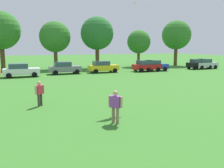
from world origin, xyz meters
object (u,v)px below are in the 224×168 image
(parked_car_red_5, at_px, (146,66))
(parked_car_blue_6, at_px, (153,66))
(bystander_near_trees, at_px, (40,91))
(tree_center_left, at_px, (55,37))
(tree_left, at_px, (1,30))
(parked_car_silver_8, at_px, (205,64))
(tree_right, at_px, (139,42))
(parked_car_black_7, at_px, (199,64))
(parked_car_gray_3, at_px, (64,68))
(adult_bystander, at_px, (115,104))
(tree_far_right, at_px, (176,35))
(tree_center_right, at_px, (97,34))
(parked_car_white_2, at_px, (21,70))
(parked_car_yellow_4, at_px, (103,67))

(parked_car_red_5, distance_m, parked_car_blue_6, 1.26)
(bystander_near_trees, distance_m, tree_center_left, 25.46)
(tree_left, bearing_deg, parked_car_silver_8, -16.37)
(tree_left, height_order, tree_right, tree_left)
(parked_car_red_5, bearing_deg, parked_car_blue_6, 0.75)
(tree_left, bearing_deg, parked_car_black_7, -16.80)
(tree_left, bearing_deg, parked_car_gray_3, -45.42)
(adult_bystander, relative_size, parked_car_black_7, 0.39)
(parked_car_gray_3, distance_m, tree_right, 17.48)
(tree_left, height_order, tree_far_right, tree_left)
(parked_car_gray_3, distance_m, tree_center_right, 11.09)
(parked_car_blue_6, bearing_deg, parked_car_gray_3, 175.04)
(parked_car_white_2, height_order, tree_right, tree_right)
(adult_bystander, height_order, parked_car_yellow_4, parked_car_yellow_4)
(tree_center_left, bearing_deg, tree_far_right, -1.08)
(adult_bystander, relative_size, tree_right, 0.24)
(tree_left, xyz_separation_m, tree_center_left, (8.08, -1.15, -0.92))
(parked_car_blue_6, height_order, tree_left, tree_left)
(parked_car_white_2, bearing_deg, tree_right, 22.36)
(parked_car_red_5, bearing_deg, parked_car_yellow_4, 172.20)
(tree_center_right, bearing_deg, tree_right, 3.12)
(bystander_near_trees, height_order, tree_far_right, tree_far_right)
(adult_bystander, distance_m, parked_car_silver_8, 33.18)
(bystander_near_trees, bearing_deg, parked_car_silver_8, -14.74)
(adult_bystander, relative_size, parked_car_white_2, 0.39)
(adult_bystander, xyz_separation_m, tree_far_right, (25.04, 29.20, 4.99))
(adult_bystander, xyz_separation_m, parked_car_red_5, (13.90, 21.30, -0.13))
(parked_car_white_2, xyz_separation_m, parked_car_black_7, (28.34, 0.38, 0.00))
(tree_center_left, distance_m, tree_far_right, 23.56)
(parked_car_gray_3, bearing_deg, bystander_near_trees, -105.31)
(tree_far_right, bearing_deg, tree_left, 177.11)
(parked_car_yellow_4, relative_size, tree_center_right, 0.48)
(parked_car_gray_3, distance_m, parked_car_black_7, 22.66)
(bystander_near_trees, distance_m, parked_car_red_5, 23.62)
(parked_car_blue_6, bearing_deg, parked_car_red_5, -179.25)
(parked_car_black_7, bearing_deg, tree_right, 130.94)
(parked_car_blue_6, height_order, tree_center_right, tree_center_right)
(bystander_near_trees, distance_m, parked_car_white_2, 16.14)
(adult_bystander, height_order, tree_center_left, tree_center_left)
(tree_center_right, bearing_deg, parked_car_yellow_4, -101.77)
(parked_car_blue_6, xyz_separation_m, parked_car_black_7, (9.08, 0.18, 0.00))
(parked_car_gray_3, bearing_deg, parked_car_white_2, -166.40)
(adult_bystander, relative_size, tree_center_right, 0.19)
(parked_car_blue_6, distance_m, parked_car_black_7, 9.08)
(parked_car_silver_8, bearing_deg, parked_car_yellow_4, 177.48)
(parked_car_white_2, relative_size, parked_car_black_7, 1.00)
(parked_car_white_2, relative_size, parked_car_gray_3, 1.00)
(parked_car_white_2, bearing_deg, bystander_near_trees, -86.74)
(tree_far_right, bearing_deg, tree_center_right, 179.49)
(bystander_near_trees, height_order, tree_left, tree_left)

